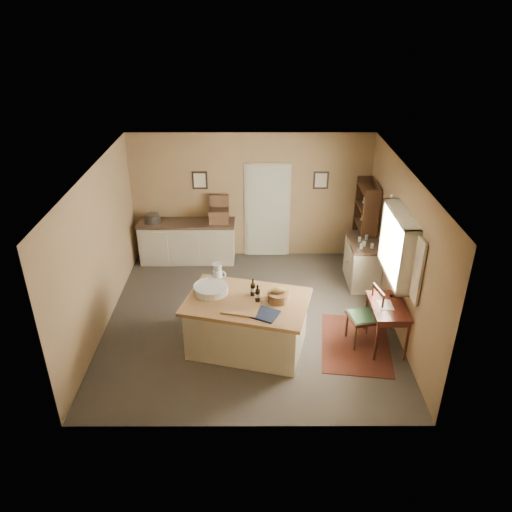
{
  "coord_description": "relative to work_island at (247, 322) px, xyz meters",
  "views": [
    {
      "loc": [
        0.09,
        -7.34,
        5.12
      ],
      "look_at": [
        0.11,
        0.21,
        1.15
      ],
      "focal_mm": 35.0,
      "sensor_mm": 36.0,
      "label": 1
    }
  ],
  "objects": [
    {
      "name": "window",
      "position": [
        2.47,
        0.6,
        1.07
      ],
      "size": [
        0.25,
        1.99,
        1.12
      ],
      "color": "beige",
      "rests_on": "ground"
    },
    {
      "name": "ceiling",
      "position": [
        0.05,
        0.8,
        2.22
      ],
      "size": [
        5.0,
        5.0,
        0.0
      ],
      "primitive_type": "plane",
      "color": "silver",
      "rests_on": "wall_back"
    },
    {
      "name": "desk_chair",
      "position": [
        1.89,
        0.13,
        0.01
      ],
      "size": [
        0.55,
        0.55,
        0.98
      ],
      "primitive_type": null,
      "rotation": [
        0.0,
        0.0,
        0.22
      ],
      "color": "black",
      "rests_on": "ground"
    },
    {
      "name": "rug",
      "position": [
        1.8,
        0.07,
        -0.48
      ],
      "size": [
        1.29,
        1.72,
        0.01
      ],
      "primitive_type": "cube",
      "rotation": [
        0.0,
        0.0,
        -0.12
      ],
      "color": "#4F1D10",
      "rests_on": "ground"
    },
    {
      "name": "framed_prints",
      "position": [
        0.25,
        3.28,
        1.24
      ],
      "size": [
        2.82,
        0.02,
        0.38
      ],
      "color": "black",
      "rests_on": "ground"
    },
    {
      "name": "wall_front",
      "position": [
        0.05,
        -1.7,
        0.87
      ],
      "size": [
        5.0,
        0.1,
        2.7
      ],
      "primitive_type": "cube",
      "color": "#95744D",
      "rests_on": "ground"
    },
    {
      "name": "sideboard",
      "position": [
        -1.29,
        3.0,
        -0.0
      ],
      "size": [
        2.02,
        0.57,
        1.18
      ],
      "color": "beige",
      "rests_on": "ground"
    },
    {
      "name": "work_island",
      "position": [
        0.0,
        0.0,
        0.0
      ],
      "size": [
        2.12,
        1.65,
        1.2
      ],
      "rotation": [
        0.0,
        0.0,
        -0.25
      ],
      "color": "beige",
      "rests_on": "ground"
    },
    {
      "name": "door",
      "position": [
        0.4,
        3.27,
        0.57
      ],
      "size": [
        0.97,
        0.06,
        2.11
      ],
      "primitive_type": "cube",
      "color": "beige",
      "rests_on": "ground"
    },
    {
      "name": "ground",
      "position": [
        0.05,
        0.8,
        -0.48
      ],
      "size": [
        5.0,
        5.0,
        0.0
      ],
      "primitive_type": "plane",
      "color": "brown",
      "rests_on": "ground"
    },
    {
      "name": "shelving_unit",
      "position": [
        2.4,
        2.64,
        0.46
      ],
      "size": [
        0.32,
        0.85,
        1.89
      ],
      "color": "black",
      "rests_on": "ground"
    },
    {
      "name": "wall_back",
      "position": [
        0.05,
        3.3,
        0.87
      ],
      "size": [
        5.0,
        0.1,
        2.7
      ],
      "primitive_type": "cube",
      "color": "#95744D",
      "rests_on": "ground"
    },
    {
      "name": "wall_right",
      "position": [
        2.55,
        0.8,
        0.87
      ],
      "size": [
        0.1,
        5.0,
        2.7
      ],
      "primitive_type": "cube",
      "color": "#95744D",
      "rests_on": "ground"
    },
    {
      "name": "wall_left",
      "position": [
        -2.45,
        0.8,
        0.87
      ],
      "size": [
        0.1,
        5.0,
        2.7
      ],
      "primitive_type": "cube",
      "color": "#95744D",
      "rests_on": "ground"
    },
    {
      "name": "right_cabinet",
      "position": [
        2.25,
        2.08,
        -0.02
      ],
      "size": [
        0.58,
        1.04,
        0.99
      ],
      "color": "beige",
      "rests_on": "ground"
    },
    {
      "name": "writing_desk",
      "position": [
        2.25,
        0.07,
        0.19
      ],
      "size": [
        0.55,
        0.9,
        0.82
      ],
      "color": "#37140D",
      "rests_on": "ground"
    }
  ]
}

